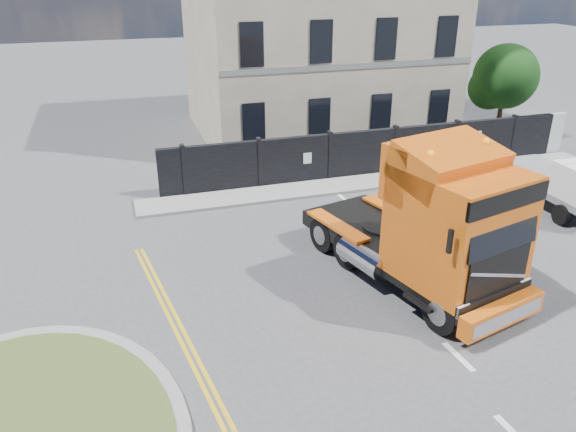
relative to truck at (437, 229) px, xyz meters
name	(u,v)px	position (x,y,z in m)	size (l,w,h in m)	color
ground	(311,311)	(-3.53, 0.01, -1.91)	(120.00, 120.00, 0.00)	#424244
hoarding_fence	(385,151)	(3.02, 9.01, -0.91)	(18.80, 0.25, 2.00)	black
georgian_building	(315,19)	(2.47, 16.51, 3.87)	(12.30, 10.30, 12.80)	beige
tree	(502,79)	(10.85, 12.11, 1.14)	(3.20, 3.20, 4.80)	#382619
pavement_far	(381,181)	(2.47, 8.11, -1.85)	(20.00, 1.60, 0.12)	gray
truck	(437,229)	(0.00, 0.00, 0.00)	(4.29, 7.53, 4.26)	black
flatbed_pickup	(576,186)	(7.60, 3.06, -0.80)	(2.21, 4.95, 2.06)	slate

